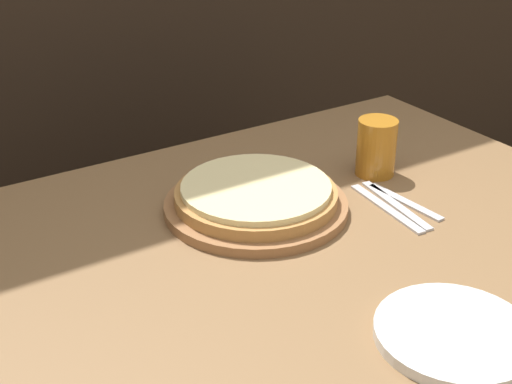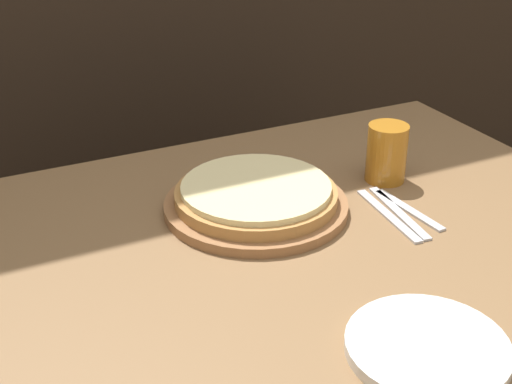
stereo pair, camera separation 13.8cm
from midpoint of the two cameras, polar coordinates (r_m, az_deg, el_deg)
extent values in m
cylinder|color=#99663D|center=(1.39, 2.83, -1.17)|extent=(0.36, 0.36, 0.02)
cylinder|color=#B77F42|center=(1.38, 2.85, -0.37)|extent=(0.32, 0.32, 0.02)
cylinder|color=beige|center=(1.37, 2.87, 0.30)|extent=(0.29, 0.29, 0.01)
cylinder|color=#B7701E|center=(1.53, 12.97, 3.00)|extent=(0.08, 0.08, 0.12)
cylinder|color=white|center=(1.51, 13.19, 4.89)|extent=(0.08, 0.08, 0.01)
cylinder|color=white|center=(1.08, 17.18, -11.91)|extent=(0.24, 0.24, 0.02)
cube|color=silver|center=(1.40, 13.38, -1.96)|extent=(0.04, 0.22, 0.00)
cube|color=silver|center=(1.42, 14.17, -1.74)|extent=(0.05, 0.22, 0.00)
cube|color=silver|center=(1.43, 14.95, -1.52)|extent=(0.03, 0.19, 0.00)
camera|label=1|loc=(0.07, -87.14, 1.47)|focal=50.00mm
camera|label=2|loc=(0.07, 92.86, -1.47)|focal=50.00mm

